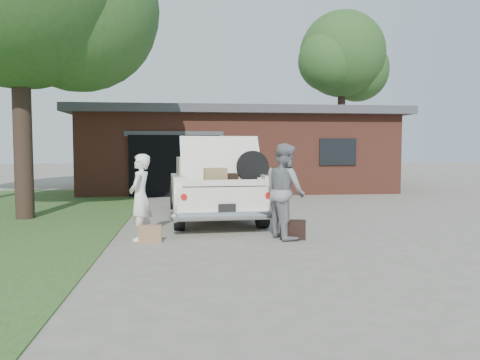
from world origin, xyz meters
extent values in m
plane|color=gray|center=(0.00, 0.00, 0.00)|extent=(90.00, 90.00, 0.00)
cube|color=#2D4C1E|center=(-5.50, 3.00, 0.01)|extent=(6.00, 16.00, 0.02)
cube|color=brown|center=(1.00, 11.50, 1.50)|extent=(12.00, 7.00, 3.00)
cube|color=#4C4C51|center=(1.00, 11.50, 3.15)|extent=(12.80, 7.80, 0.30)
cube|color=black|center=(-1.50, 8.05, 1.10)|extent=(3.20, 0.30, 2.20)
cube|color=#4C4C51|center=(-1.50, 7.98, 2.25)|extent=(3.50, 0.12, 0.18)
cube|color=black|center=(4.50, 7.98, 1.60)|extent=(1.40, 0.08, 1.00)
cylinder|color=#38281E|center=(-5.04, 3.11, 2.37)|extent=(0.44, 0.44, 4.74)
sphere|color=#305C26|center=(-3.80, 3.66, 5.25)|extent=(4.13, 4.13, 4.13)
sphere|color=#305C26|center=(-6.44, 7.64, 6.58)|extent=(4.71, 4.71, 4.71)
cylinder|color=#38281E|center=(7.94, 17.75, 2.86)|extent=(0.44, 0.44, 5.72)
sphere|color=#305C26|center=(7.94, 17.75, 7.15)|extent=(4.93, 4.93, 4.93)
sphere|color=#305C26|center=(9.04, 18.24, 6.33)|extent=(3.70, 3.70, 3.70)
sphere|color=#305C26|center=(6.95, 17.13, 6.64)|extent=(3.45, 3.45, 3.45)
cube|color=silver|center=(-0.44, 2.91, 0.64)|extent=(2.23, 5.24, 0.67)
cube|color=beige|center=(-0.45, 3.22, 1.24)|extent=(1.81, 2.15, 0.54)
cube|color=black|center=(-0.51, 4.20, 1.21)|extent=(1.60, 0.17, 0.45)
cube|color=black|center=(-0.40, 2.24, 1.21)|extent=(1.60, 0.17, 0.45)
cylinder|color=black|center=(-1.25, 1.12, 0.34)|extent=(0.26, 0.69, 0.68)
cylinder|color=black|center=(0.56, 1.21, 0.34)|extent=(0.26, 0.69, 0.68)
cylinder|color=black|center=(-1.44, 4.61, 0.34)|extent=(0.26, 0.69, 0.68)
cylinder|color=black|center=(0.37, 4.71, 0.34)|extent=(0.26, 0.69, 0.68)
cylinder|color=silver|center=(-0.30, 0.29, 0.41)|extent=(2.12, 0.30, 0.19)
cylinder|color=#A5140F|center=(-1.14, 0.32, 0.80)|extent=(0.13, 0.11, 0.12)
cylinder|color=#A5140F|center=(0.54, 0.41, 0.80)|extent=(0.13, 0.11, 0.12)
cube|color=black|center=(-0.29, 0.27, 0.57)|extent=(0.35, 0.04, 0.18)
cube|color=black|center=(-0.33, 0.96, 1.00)|extent=(1.65, 1.22, 0.04)
cube|color=silver|center=(-1.15, 0.91, 1.10)|extent=(0.12, 1.13, 0.19)
cube|color=silver|center=(0.49, 1.00, 1.10)|extent=(0.12, 1.13, 0.19)
cube|color=silver|center=(-0.30, 0.39, 1.06)|extent=(1.65, 0.15, 0.12)
cube|color=silver|center=(-0.34, 1.20, 1.51)|extent=(1.76, 0.78, 1.01)
cube|color=#3F241B|center=(-0.53, 1.14, 1.11)|extent=(0.57, 0.38, 0.18)
cube|color=#967C4C|center=(-0.49, 0.75, 1.18)|extent=(0.48, 0.33, 0.32)
cube|color=black|center=(-0.34, 1.05, 1.12)|extent=(0.68, 0.47, 0.20)
cylinder|color=black|center=(0.31, 0.94, 1.36)|extent=(0.68, 0.20, 0.68)
imported|color=white|center=(-1.96, 0.14, 0.82)|extent=(0.53, 0.68, 1.64)
imported|color=gray|center=(0.81, 0.01, 0.92)|extent=(0.93, 1.06, 1.85)
cube|color=#97714D|center=(-1.76, -0.15, 0.16)|extent=(0.43, 0.15, 0.33)
cube|color=black|center=(0.93, -0.15, 0.19)|extent=(0.51, 0.26, 0.38)
camera|label=1|loc=(-1.09, -8.85, 1.76)|focal=35.00mm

